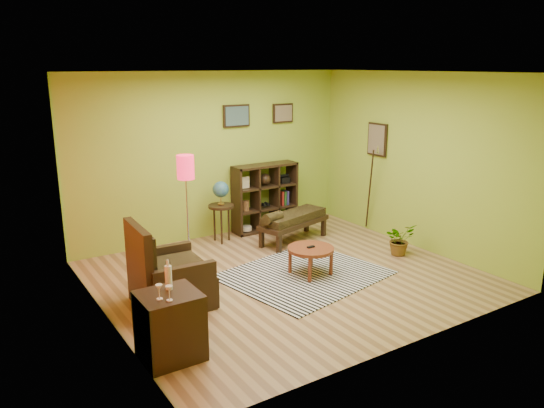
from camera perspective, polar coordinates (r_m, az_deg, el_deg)
ground at (r=7.56m, az=1.66°, el=-7.78°), size 5.00×5.00×0.00m
room_shell at (r=7.02m, az=1.08°, el=5.78°), size 5.04×4.54×2.82m
zebra_rug at (r=7.62m, az=3.47°, el=-7.57°), size 2.40×2.14×0.01m
coffee_table at (r=7.52m, az=4.19°, el=-5.09°), size 0.66×0.66×0.42m
armchair at (r=6.73m, az=-11.20°, el=-8.00°), size 0.93×0.93×1.08m
side_cabinet at (r=5.57m, az=-10.92°, el=-12.71°), size 0.59×0.54×1.02m
floor_lamp at (r=7.54m, az=-9.24°, el=2.82°), size 0.25×0.25×1.68m
globe_table at (r=8.79m, az=-5.52°, el=0.83°), size 0.43×0.43×1.04m
cube_shelf at (r=9.46m, az=-0.68°, el=0.74°), size 1.20×0.35×1.20m
bench at (r=8.84m, az=2.19°, el=-1.68°), size 1.41×0.81×0.62m
potted_plant at (r=8.56m, az=13.54°, el=-4.05°), size 0.49×0.53×0.39m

